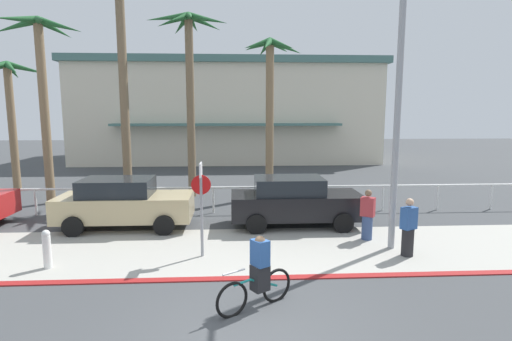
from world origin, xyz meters
The scene contains 18 objects.
ground_plane centered at (0.00, 10.00, 0.00)m, with size 80.00×80.00×0.00m, color #424447.
sidewalk_strip centered at (0.00, 4.20, 0.01)m, with size 44.00×4.00×0.02m, color #ADAAA0.
curb_paint centered at (0.00, 2.20, 0.01)m, with size 44.00×0.24×0.03m, color maroon.
building_backdrop centered at (-0.75, 27.42, 3.92)m, with size 23.40×12.25×7.80m.
rail_fence centered at (0.00, 8.50, 0.84)m, with size 24.56×0.08×1.04m.
stop_sign_bike_lane centered at (-1.18, 3.73, 1.68)m, with size 0.52×0.56×2.56m.
bollard_3 centered at (-4.97, 3.10, 0.52)m, with size 0.20×0.20×1.00m.
streetlight_curb centered at (4.18, 3.87, 4.28)m, with size 0.24×2.54×7.50m.
palm_tree_1 centered at (-11.03, 13.47, 4.79)m, with size 3.46×3.44×6.28m.
palm_tree_2 centered at (-8.14, 10.50, 5.66)m, with size 3.60×3.26×7.70m.
palm_tree_3 centered at (-4.81, 10.39, 6.84)m, with size 3.29×3.01×9.28m.
palm_tree_4 centered at (-2.23, 11.72, 6.29)m, with size 3.55×3.13×8.21m.
palm_tree_5 centered at (1.34, 11.44, 5.24)m, with size 2.73×3.18×7.12m.
car_tan_1 centered at (-4.00, 6.61, 0.87)m, with size 4.40×2.02×1.69m.
car_black_2 centered at (1.74, 6.57, 0.87)m, with size 4.40×2.02×1.69m.
cyclist_teal_0 centered at (0.16, 0.81, 0.69)m, with size 1.56×1.05×1.50m.
pedestrian_0 centered at (3.74, 4.91, 0.71)m, with size 0.48×0.44×1.56m.
pedestrian_1 centered at (4.37, 3.45, 0.74)m, with size 0.47×0.43×1.61m.
Camera 1 is at (-0.30, -6.78, 3.89)m, focal length 28.25 mm.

